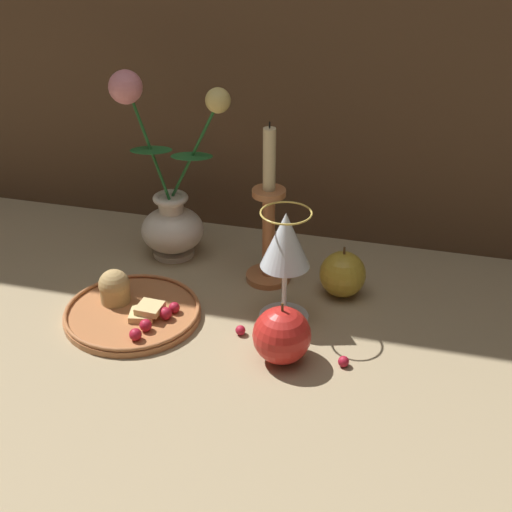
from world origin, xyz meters
name	(u,v)px	position (x,y,z in m)	size (l,w,h in m)	color
ground_plane	(188,312)	(0.00, 0.00, 0.00)	(2.40, 2.40, 0.00)	#9E8966
vase	(169,205)	(-0.09, 0.17, 0.10)	(0.20, 0.11, 0.32)	silver
plate_with_pastries	(130,308)	(-0.08, -0.03, 0.01)	(0.21, 0.21, 0.06)	#B77042
wine_glass	(285,244)	(0.15, 0.03, 0.13)	(0.08, 0.08, 0.18)	silver
candlestick	(269,226)	(0.10, 0.13, 0.10)	(0.07, 0.07, 0.27)	#B77042
apple_beside_vase	(343,274)	(0.22, 0.11, 0.04)	(0.07, 0.07, 0.09)	#B2932D
apple_near_glass	(282,335)	(0.17, -0.08, 0.04)	(0.08, 0.08, 0.09)	red
berry_near_plate	(343,361)	(0.25, -0.07, 0.01)	(0.02, 0.02, 0.02)	#AD192D
berry_front_center	(240,330)	(0.09, -0.03, 0.01)	(0.02, 0.02, 0.02)	#AD192D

